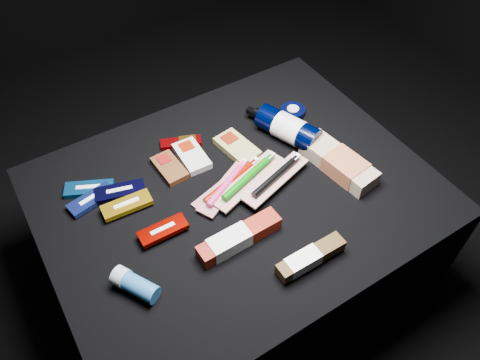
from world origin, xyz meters
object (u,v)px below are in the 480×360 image
lotion_bottle (288,128)px  toothpaste_carton_red (236,239)px  deodorant_stick (135,284)px  bodywash_bottle (339,163)px

lotion_bottle → toothpaste_carton_red: lotion_bottle is taller
toothpaste_carton_red → lotion_bottle: bearing=34.8°
deodorant_stick → toothpaste_carton_red: deodorant_stick is taller
bodywash_bottle → toothpaste_carton_red: (-0.36, -0.06, -0.00)m
lotion_bottle → deodorant_stick: 0.60m
bodywash_bottle → lotion_bottle: bearing=97.3°
bodywash_bottle → toothpaste_carton_red: size_ratio=1.12×
lotion_bottle → toothpaste_carton_red: 0.39m
bodywash_bottle → deodorant_stick: size_ratio=2.08×
bodywash_bottle → toothpaste_carton_red: 0.36m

